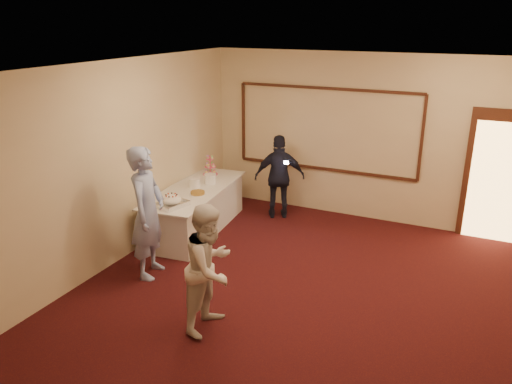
# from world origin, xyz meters

# --- Properties ---
(floor) EXTENTS (7.00, 7.00, 0.00)m
(floor) POSITION_xyz_m (0.00, 0.00, 0.00)
(floor) COLOR black
(floor) RESTS_ON ground
(room_walls) EXTENTS (6.04, 7.04, 3.02)m
(room_walls) POSITION_xyz_m (0.00, 0.00, 2.03)
(room_walls) COLOR beige
(room_walls) RESTS_ON floor
(wall_molding) EXTENTS (3.45, 0.04, 1.55)m
(wall_molding) POSITION_xyz_m (-0.80, 3.47, 1.60)
(wall_molding) COLOR #34170F
(wall_molding) RESTS_ON room_walls
(doorway) EXTENTS (1.05, 0.07, 2.20)m
(doorway) POSITION_xyz_m (2.15, 3.45, 1.08)
(doorway) COLOR #34170F
(doorway) RESTS_ON floor
(buffet_table) EXTENTS (1.20, 2.54, 0.77)m
(buffet_table) POSITION_xyz_m (-2.52, 1.64, 0.39)
(buffet_table) COLOR silver
(buffet_table) RESTS_ON floor
(pavlova_tray) EXTENTS (0.46, 0.56, 0.19)m
(pavlova_tray) POSITION_xyz_m (-2.40, 0.77, 0.85)
(pavlova_tray) COLOR silver
(pavlova_tray) RESTS_ON buffet_table
(cupcake_stand) EXTENTS (0.27, 0.27, 0.40)m
(cupcake_stand) POSITION_xyz_m (-2.69, 2.46, 0.91)
(cupcake_stand) COLOR #E64A77
(cupcake_stand) RESTS_ON buffet_table
(plate_stack_a) EXTENTS (0.20, 0.20, 0.16)m
(plate_stack_a) POSITION_xyz_m (-2.56, 1.69, 0.85)
(plate_stack_a) COLOR white
(plate_stack_a) RESTS_ON buffet_table
(plate_stack_b) EXTENTS (0.21, 0.21, 0.17)m
(plate_stack_b) POSITION_xyz_m (-2.42, 2.00, 0.86)
(plate_stack_b) COLOR white
(plate_stack_b) RESTS_ON buffet_table
(tart) EXTENTS (0.28, 0.28, 0.06)m
(tart) POSITION_xyz_m (-2.32, 1.40, 0.80)
(tart) COLOR white
(tart) RESTS_ON buffet_table
(man) EXTENTS (0.61, 0.79, 1.92)m
(man) POSITION_xyz_m (-2.28, 0.00, 0.96)
(man) COLOR #8EA0D8
(man) RESTS_ON floor
(woman) EXTENTS (0.63, 0.79, 1.57)m
(woman) POSITION_xyz_m (-0.83, -0.75, 0.79)
(woman) COLOR silver
(woman) RESTS_ON floor
(guest) EXTENTS (0.99, 0.74, 1.56)m
(guest) POSITION_xyz_m (-1.45, 2.84, 0.78)
(guest) COLOR black
(guest) RESTS_ON floor
(camera_flash) EXTENTS (0.07, 0.04, 0.05)m
(camera_flash) POSITION_xyz_m (-1.22, 2.57, 1.15)
(camera_flash) COLOR white
(camera_flash) RESTS_ON guest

